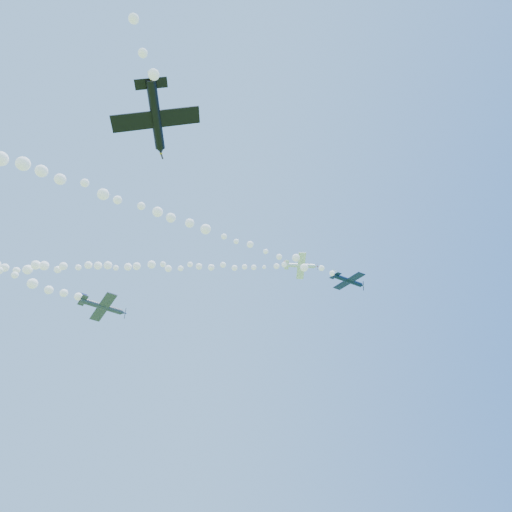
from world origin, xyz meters
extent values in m
cylinder|color=white|center=(13.00, -0.02, 52.95)|extent=(5.43, 1.31, 1.08)
cone|color=white|center=(15.83, -0.63, 52.77)|extent=(0.74, 0.78, 0.75)
cone|color=red|center=(16.22, -0.72, 52.75)|extent=(0.31, 0.28, 0.27)
cube|color=black|center=(16.12, -0.70, 52.75)|extent=(0.21, 0.29, 1.70)
cube|color=white|center=(13.21, -0.08, 52.83)|extent=(2.67, 6.71, 0.92)
cube|color=white|center=(10.66, 0.50, 53.14)|extent=(1.22, 2.42, 0.37)
cube|color=red|center=(10.63, 0.56, 53.63)|extent=(0.93, 0.36, 1.12)
sphere|color=black|center=(13.77, -0.15, 53.24)|extent=(0.81, 0.82, 0.75)
cylinder|color=#0E1C3E|center=(20.22, -3.39, 48.09)|extent=(5.77, 1.15, 0.85)
cone|color=#0E1C3E|center=(23.21, -2.56, 48.11)|extent=(0.72, 0.80, 0.77)
cone|color=white|center=(23.62, -2.44, 48.12)|extent=(0.30, 0.28, 0.27)
cube|color=black|center=(23.51, -2.47, 48.12)|extent=(0.17, 0.51, 1.80)
cube|color=#0E1C3E|center=(20.44, -3.30, 47.98)|extent=(3.25, 7.06, 1.61)
cube|color=#0E1C3E|center=(17.74, -4.09, 48.11)|extent=(1.44, 2.57, 0.60)
cube|color=white|center=(17.69, -4.21, 48.63)|extent=(0.95, 0.56, 1.14)
sphere|color=black|center=(21.02, -3.24, 48.45)|extent=(0.88, 0.97, 0.82)
cylinder|color=#353A4E|center=(-19.72, 4.09, 41.83)|extent=(6.43, 3.65, 1.20)
cone|color=#353A4E|center=(-16.40, 5.45, 41.97)|extent=(1.11, 1.14, 0.92)
cone|color=navy|center=(-15.94, 5.64, 41.99)|extent=(0.44, 0.42, 0.32)
cube|color=black|center=(-16.06, 5.59, 41.99)|extent=(0.23, 0.22, 2.10)
cube|color=#353A4E|center=(-19.45, 4.19, 41.70)|extent=(4.62, 8.19, 0.60)
cube|color=#353A4E|center=(-22.48, 2.96, 41.76)|extent=(1.95, 3.01, 0.26)
cube|color=navy|center=(-22.59, 2.95, 42.36)|extent=(1.08, 0.53, 1.37)
sphere|color=black|center=(-18.87, 4.46, 42.28)|extent=(1.08, 1.06, 0.86)
cylinder|color=black|center=(-11.96, -34.76, 36.91)|extent=(1.69, 6.48, 1.41)
cone|color=black|center=(-11.32, -31.38, 36.62)|extent=(0.95, 0.91, 0.93)
cone|color=gold|center=(-11.23, -30.91, 36.58)|extent=(0.34, 0.38, 0.33)
cube|color=black|center=(-11.25, -31.04, 36.59)|extent=(0.73, 0.35, 1.96)
cube|color=black|center=(-11.87, -34.52, 36.76)|extent=(7.72, 2.78, 2.67)
cube|color=black|center=(-12.51, -37.56, 37.20)|extent=(2.79, 1.32, 1.00)
cube|color=gold|center=(-12.69, -37.56, 37.76)|extent=(0.64, 1.17, 1.32)
sphere|color=black|center=(-11.91, -33.82, 37.22)|extent=(1.08, 0.97, 1.02)
camera|label=1|loc=(-7.43, -56.25, 2.00)|focal=30.00mm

